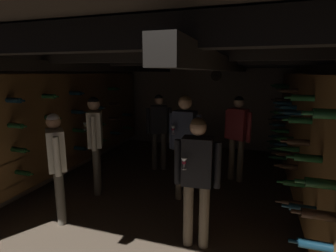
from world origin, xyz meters
TOP-DOWN VIEW (x-y plane):
  - ground_plane at (0.00, 0.00)m, footprint 8.40×8.40m
  - room_shell at (0.00, 0.27)m, footprint 4.72×6.52m
  - wine_crate_stack at (-0.06, 1.64)m, footprint 0.52×0.35m
  - display_bottle at (-0.12, 1.61)m, footprint 0.08×0.08m
  - person_host_center at (0.33, -0.12)m, footprint 0.54×0.33m
  - person_guest_rear_center at (-0.54, 1.09)m, footprint 0.51×0.41m
  - person_guest_near_left at (-1.16, -1.27)m, footprint 0.40×0.41m
  - person_guest_mid_left at (-1.18, -0.31)m, footprint 0.42×0.49m
  - person_guest_near_right at (0.77, -1.22)m, footprint 0.54×0.34m
  - person_guest_far_right at (1.08, 0.99)m, footprint 0.50×0.34m

SIDE VIEW (x-z plane):
  - ground_plane at x=0.00m, z-range 0.00..0.00m
  - wine_crate_stack at x=-0.06m, z-range 0.00..0.60m
  - display_bottle at x=-0.12m, z-range 0.56..0.91m
  - person_guest_near_left at x=-1.16m, z-range 0.15..1.69m
  - person_guest_near_right at x=0.77m, z-range 0.16..1.74m
  - person_guest_rear_center at x=-0.54m, z-range 0.17..1.79m
  - person_guest_far_right at x=1.08m, z-range 0.17..1.82m
  - person_guest_mid_left at x=-1.18m, z-range 0.18..1.86m
  - person_host_center at x=0.33m, z-range 0.19..1.93m
  - room_shell at x=0.00m, z-range 0.21..2.62m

